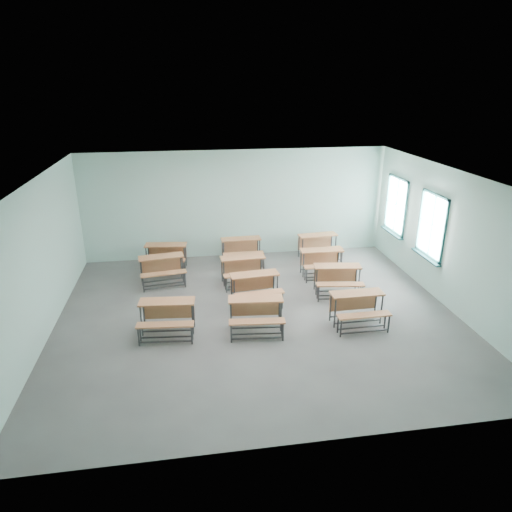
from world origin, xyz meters
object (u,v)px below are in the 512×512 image
Objects in this scene: desk_unit_r3c0 at (166,253)px; desk_unit_r2c2 at (322,259)px; desk_unit_r1c2 at (338,276)px; desk_unit_r3c1 at (241,247)px; desk_unit_r0c2 at (358,305)px; desk_unit_r0c0 at (167,313)px; desk_unit_r0c1 at (256,310)px; desk_unit_r3c2 at (319,243)px; desk_unit_r1c1 at (256,284)px; desk_unit_r2c1 at (244,267)px; desk_unit_r2c0 at (162,266)px.

desk_unit_r2c2 is at bearing -7.38° from desk_unit_r3c0.
desk_unit_r1c2 is at bearing -86.06° from desk_unit_r2c2.
desk_unit_r0c2 is at bearing -64.52° from desk_unit_r3c1.
desk_unit_r0c0 is 4.11m from desk_unit_r0c2.
desk_unit_r3c0 is (-0.12, 3.60, 0.00)m from desk_unit_r0c0.
desk_unit_r0c0 is 0.98× the size of desk_unit_r3c0.
desk_unit_r1c2 is (4.16, 1.32, 0.00)m from desk_unit_r0c0.
desk_unit_r0c1 and desk_unit_r3c2 have the same top height.
desk_unit_r0c0 is 4.31m from desk_unit_r3c1.
desk_unit_r1c1 is 1.02× the size of desk_unit_r2c1.
desk_unit_r2c1 and desk_unit_r2c2 have the same top height.
desk_unit_r0c2 is at bearing -100.06° from desk_unit_r3c2.
desk_unit_r0c1 is at bearing 0.42° from desk_unit_r0c0.
desk_unit_r1c2 is at bearing 38.19° from desk_unit_r0c1.
desk_unit_r3c0 is at bearing 126.02° from desk_unit_r1c1.
desk_unit_r1c1 and desk_unit_r3c1 have the same top height.
desk_unit_r3c0 is at bearing -176.44° from desk_unit_r3c1.
desk_unit_r0c0 is 1.00× the size of desk_unit_r3c2.
desk_unit_r0c0 and desk_unit_r3c2 have the same top height.
desk_unit_r3c0 is (-4.29, 2.28, 0.00)m from desk_unit_r1c2.
desk_unit_r0c0 is 1.04× the size of desk_unit_r2c2.
desk_unit_r0c1 is 1.01× the size of desk_unit_r2c1.
desk_unit_r0c0 is at bearing -119.92° from desk_unit_r3c1.
desk_unit_r1c1 is 0.98× the size of desk_unit_r1c2.
desk_unit_r3c0 and desk_unit_r3c1 have the same top height.
desk_unit_r0c2 is 1.57m from desk_unit_r1c2.
desk_unit_r3c0 is 1.06× the size of desk_unit_r3c1.
desk_unit_r0c1 is at bearing -139.40° from desk_unit_r1c2.
desk_unit_r0c2 is 5.19m from desk_unit_r2c0.
desk_unit_r1c1 is 1.04× the size of desk_unit_r3c1.
desk_unit_r1c1 is 3.53m from desk_unit_r3c2.
desk_unit_r3c1 is (-2.04, 4.03, 0.00)m from desk_unit_r0c2.
desk_unit_r2c0 is at bearing -155.14° from desk_unit_r3c1.
desk_unit_r2c0 and desk_unit_r3c0 have the same top height.
desk_unit_r0c0 is 5.80m from desk_unit_r3c2.
desk_unit_r1c2 is at bearing -50.89° from desk_unit_r3c1.
desk_unit_r2c0 is at bearing 165.68° from desk_unit_r2c1.
desk_unit_r2c1 is 1.50m from desk_unit_r3c1.
desk_unit_r3c1 is at bearing 138.33° from desk_unit_r1c2.
desk_unit_r2c2 is at bearing -108.04° from desk_unit_r3c2.
desk_unit_r3c2 is at bearing 84.99° from desk_unit_r0c2.
desk_unit_r1c1 is (-2.04, 1.39, 0.00)m from desk_unit_r0c2.
desk_unit_r0c2 and desk_unit_r1c1 have the same top height.
desk_unit_r0c1 is 3.50m from desk_unit_r2c0.
desk_unit_r3c2 is (2.53, 3.95, 0.00)m from desk_unit_r0c1.
desk_unit_r2c0 and desk_unit_r2c2 have the same top height.
desk_unit_r1c1 is at bearing -87.09° from desk_unit_r2c1.
desk_unit_r0c1 and desk_unit_r2c1 have the same top height.
desk_unit_r0c0 is at bearing -133.96° from desk_unit_r2c1.
desk_unit_r0c2 is 0.93× the size of desk_unit_r1c2.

